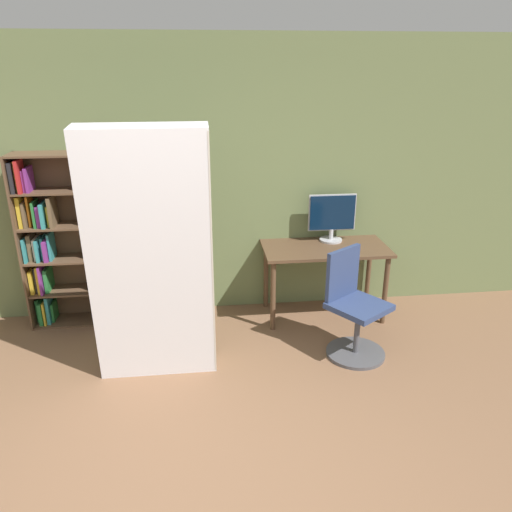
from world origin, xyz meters
name	(u,v)px	position (x,y,z in m)	size (l,w,h in m)	color
wall_back	(182,182)	(0.00, 2.84, 1.35)	(8.00, 0.06, 2.70)	#6B7A4C
desk	(325,257)	(1.37, 2.50, 0.64)	(1.23, 0.62, 0.74)	brown
monitor	(332,216)	(1.47, 2.68, 1.00)	(0.48, 0.23, 0.48)	#B7B7BC
office_chair	(353,313)	(1.45, 1.76, 0.39)	(0.61, 0.61, 0.95)	#4C4C51
bookshelf	(52,242)	(-1.25, 2.68, 0.84)	(0.70, 0.32, 1.68)	brown
mattress_near	(152,259)	(-0.22, 1.65, 1.02)	(0.94, 0.39, 2.04)	silver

